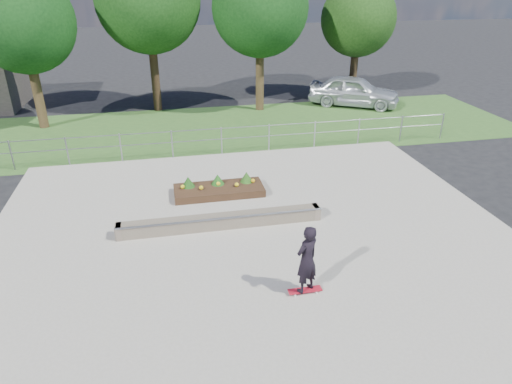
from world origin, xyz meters
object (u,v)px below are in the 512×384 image
grind_ledge (221,221)px  parked_car (354,91)px  planter_bed (219,188)px  skateboarder (307,260)px

grind_ledge → parked_car: 15.34m
grind_ledge → planter_bed: 2.33m
planter_bed → skateboarder: (1.28, -5.74, 0.74)m
grind_ledge → skateboarder: size_ratio=3.38×
planter_bed → skateboarder: 5.92m
skateboarder → parked_car: (7.70, 15.68, -0.14)m
planter_bed → parked_car: parked_car is taller
planter_bed → grind_ledge: bearing=-95.7°
skateboarder → parked_car: 17.47m
grind_ledge → parked_car: bearing=53.1°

